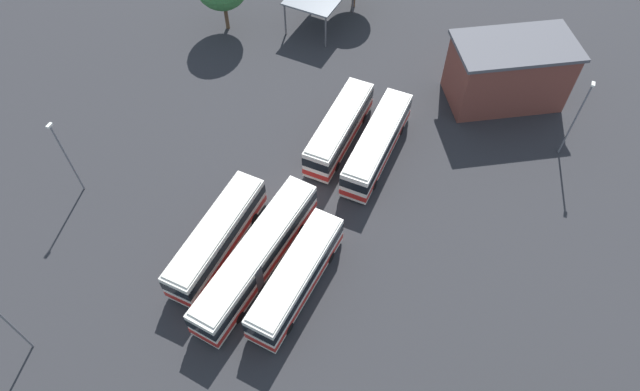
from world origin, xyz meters
The scene contains 10 objects.
ground_plane centered at (0.00, 0.00, 0.00)m, with size 94.96×94.96×0.00m, color #28282B.
bus_row0_slot0 centered at (-8.30, -3.07, 1.82)m, with size 11.60×3.87×3.45m.
bus_row0_slot1 centered at (-7.74, 0.62, 1.83)m, with size 15.25×4.67×3.45m.
bus_row0_slot2 centered at (-7.17, 4.48, 1.83)m, with size 11.96×3.52×3.45m.
bus_row1_slot0 centered at (7.51, -4.70, 1.83)m, with size 12.32×3.27×3.45m.
bus_row1_slot1 centered at (8.08, -0.72, 1.82)m, with size 11.44×3.23×3.45m.
depot_building centered at (20.11, -14.40, 3.43)m, with size 11.41×13.47×6.82m.
lamp_post_by_building centered at (-5.91, 19.15, 4.57)m, with size 0.56×0.28×8.30m.
lamp_post_mid_lot centered at (-19.97, 13.64, 5.13)m, with size 0.56×0.28×9.41m.
lamp_post_near_entrance centered at (14.40, -21.07, 4.75)m, with size 0.56×0.28×8.66m.
Camera 1 is at (-27.23, -12.31, 39.79)m, focal length 30.88 mm.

